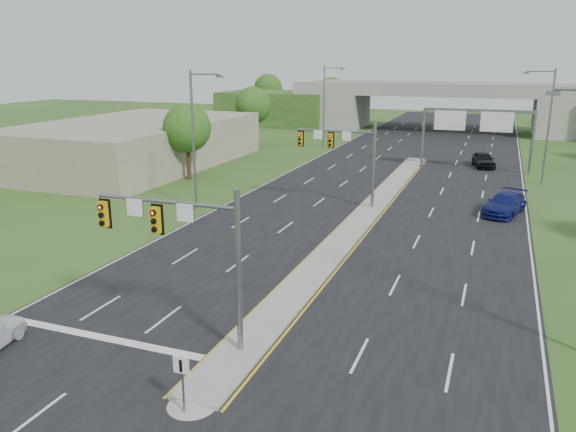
{
  "coord_description": "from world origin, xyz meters",
  "views": [
    {
      "loc": [
        9.27,
        -18.93,
        11.79
      ],
      "look_at": [
        -1.84,
        10.45,
        3.0
      ],
      "focal_mm": 35.0,
      "sensor_mm": 36.0,
      "label": 1
    }
  ],
  "objects_px": {
    "signal_mast_near": "(187,239)",
    "car_far_c": "(484,160)",
    "overpass": "(444,110)",
    "keep_right_sign": "(182,375)",
    "signal_mast_far": "(346,150)",
    "sign_gantry": "(476,123)",
    "car_far_b": "(505,204)"
  },
  "relations": [
    {
      "from": "car_far_b",
      "to": "car_far_c",
      "type": "height_order",
      "value": "car_far_c"
    },
    {
      "from": "signal_mast_near",
      "to": "car_far_c",
      "type": "bearing_deg",
      "value": 78.11
    },
    {
      "from": "sign_gantry",
      "to": "overpass",
      "type": "height_order",
      "value": "overpass"
    },
    {
      "from": "signal_mast_near",
      "to": "sign_gantry",
      "type": "relative_size",
      "value": 0.6
    },
    {
      "from": "sign_gantry",
      "to": "overpass",
      "type": "bearing_deg",
      "value": 100.79
    },
    {
      "from": "signal_mast_far",
      "to": "overpass",
      "type": "xyz_separation_m",
      "value": [
        2.26,
        55.07,
        -1.17
      ]
    },
    {
      "from": "signal_mast_near",
      "to": "signal_mast_far",
      "type": "xyz_separation_m",
      "value": [
        0.0,
        25.0,
        0.0
      ]
    },
    {
      "from": "car_far_b",
      "to": "car_far_c",
      "type": "bearing_deg",
      "value": 112.19
    },
    {
      "from": "signal_mast_far",
      "to": "car_far_b",
      "type": "height_order",
      "value": "signal_mast_far"
    },
    {
      "from": "signal_mast_far",
      "to": "overpass",
      "type": "bearing_deg",
      "value": 87.65
    },
    {
      "from": "signal_mast_far",
      "to": "keep_right_sign",
      "type": "height_order",
      "value": "signal_mast_far"
    },
    {
      "from": "keep_right_sign",
      "to": "car_far_c",
      "type": "relative_size",
      "value": 0.44
    },
    {
      "from": "signal_mast_far",
      "to": "sign_gantry",
      "type": "relative_size",
      "value": 0.6
    },
    {
      "from": "sign_gantry",
      "to": "car_far_b",
      "type": "distance_m",
      "value": 18.72
    },
    {
      "from": "overpass",
      "to": "car_far_b",
      "type": "relative_size",
      "value": 14.3
    },
    {
      "from": "overpass",
      "to": "keep_right_sign",
      "type": "bearing_deg",
      "value": -90.0
    },
    {
      "from": "overpass",
      "to": "car_far_c",
      "type": "xyz_separation_m",
      "value": [
        7.76,
        -32.44,
        -2.69
      ]
    },
    {
      "from": "car_far_b",
      "to": "overpass",
      "type": "bearing_deg",
      "value": 116.47
    },
    {
      "from": "overpass",
      "to": "car_far_b",
      "type": "xyz_separation_m",
      "value": [
        10.11,
        -52.94,
        -2.72
      ]
    },
    {
      "from": "signal_mast_far",
      "to": "signal_mast_near",
      "type": "bearing_deg",
      "value": -90.0
    },
    {
      "from": "signal_mast_far",
      "to": "car_far_c",
      "type": "xyz_separation_m",
      "value": [
        10.03,
        22.63,
        -3.86
      ]
    },
    {
      "from": "signal_mast_near",
      "to": "keep_right_sign",
      "type": "bearing_deg",
      "value": -63.06
    },
    {
      "from": "sign_gantry",
      "to": "signal_mast_near",
      "type": "bearing_deg",
      "value": -101.25
    },
    {
      "from": "signal_mast_near",
      "to": "keep_right_sign",
      "type": "distance_m",
      "value": 5.94
    },
    {
      "from": "signal_mast_far",
      "to": "overpass",
      "type": "distance_m",
      "value": 55.13
    },
    {
      "from": "sign_gantry",
      "to": "signal_mast_far",
      "type": "bearing_deg",
      "value": -114.11
    },
    {
      "from": "signal_mast_near",
      "to": "signal_mast_far",
      "type": "distance_m",
      "value": 25.0
    },
    {
      "from": "signal_mast_far",
      "to": "car_far_c",
      "type": "distance_m",
      "value": 25.06
    },
    {
      "from": "signal_mast_near",
      "to": "keep_right_sign",
      "type": "xyz_separation_m",
      "value": [
        2.26,
        -4.45,
        -3.21
      ]
    },
    {
      "from": "keep_right_sign",
      "to": "sign_gantry",
      "type": "xyz_separation_m",
      "value": [
        6.68,
        49.45,
        3.72
      ]
    },
    {
      "from": "signal_mast_near",
      "to": "sign_gantry",
      "type": "bearing_deg",
      "value": 78.75
    },
    {
      "from": "sign_gantry",
      "to": "overpass",
      "type": "relative_size",
      "value": 0.14
    }
  ]
}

